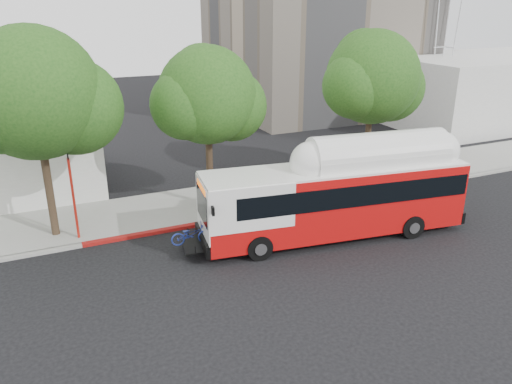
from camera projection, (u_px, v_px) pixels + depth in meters
ground at (276, 249)px, 22.64m from camera, size 120.00×120.00×0.00m
sidewalk at (225, 200)px, 28.16m from camera, size 60.00×5.00×0.15m
curb_strip at (243, 216)px, 25.94m from camera, size 60.00×0.30×0.15m
red_curb_segment at (187, 226)px, 24.79m from camera, size 10.00×0.32×0.16m
street_tree_left at (47, 98)px, 21.78m from camera, size 6.67×5.80×9.74m
street_tree_mid at (214, 98)px, 25.49m from camera, size 5.75×5.00×8.62m
street_tree_right at (378, 80)px, 29.03m from camera, size 6.21×5.40×9.18m
horizon_block at (488, 88)px, 46.70m from camera, size 20.00×12.00×6.00m
transit_bus at (336, 200)px, 23.33m from camera, size 13.61×4.30×3.97m
signal_pole at (73, 197)px, 22.74m from camera, size 0.12×0.40×4.27m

